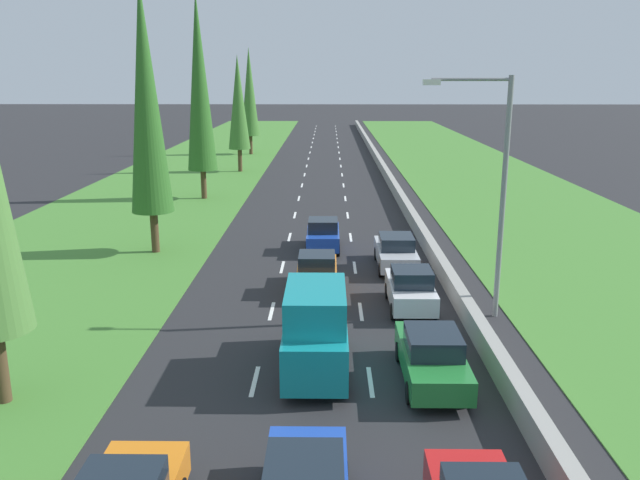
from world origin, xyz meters
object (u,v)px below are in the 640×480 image
(silver_sedan_right_lane, at_px, (396,252))
(poplar_tree_fifth, at_px, (249,92))
(blue_hatchback_centre_lane, at_px, (323,235))
(green_sedan_right_lane, at_px, (432,356))
(street_light_mast, at_px, (495,181))
(orange_hatchback_centre_lane, at_px, (317,272))
(poplar_tree_second, at_px, (146,98))
(poplar_tree_fourth, at_px, (238,103))
(poplar_tree_third, at_px, (199,83))
(white_hatchback_right_lane, at_px, (411,289))
(teal_van_centre_lane, at_px, (316,330))

(silver_sedan_right_lane, xyz_separation_m, poplar_tree_fifth, (-12.31, 46.08, 6.30))
(blue_hatchback_centre_lane, bearing_deg, green_sedan_right_lane, -77.39)
(street_light_mast, bearing_deg, orange_hatchback_centre_lane, 156.16)
(orange_hatchback_centre_lane, distance_m, poplar_tree_second, 12.65)
(orange_hatchback_centre_lane, relative_size, poplar_tree_fourth, 0.36)
(poplar_tree_fifth, bearing_deg, poplar_tree_second, -89.91)
(poplar_tree_second, relative_size, poplar_tree_fifth, 1.13)
(poplar_tree_third, bearing_deg, green_sedan_right_lane, -67.32)
(blue_hatchback_centre_lane, xyz_separation_m, poplar_tree_second, (-8.74, -0.60, 7.05))
(orange_hatchback_centre_lane, bearing_deg, poplar_tree_fourth, 102.71)
(street_light_mast, bearing_deg, poplar_tree_third, 122.43)
(silver_sedan_right_lane, height_order, poplar_tree_fifth, poplar_tree_fifth)
(green_sedan_right_lane, xyz_separation_m, silver_sedan_right_lane, (0.12, 11.88, 0.00))
(green_sedan_right_lane, bearing_deg, blue_hatchback_centre_lane, 102.61)
(white_hatchback_right_lane, height_order, poplar_tree_second, poplar_tree_second)
(teal_van_centre_lane, height_order, silver_sedan_right_lane, teal_van_centre_lane)
(blue_hatchback_centre_lane, bearing_deg, poplar_tree_fourth, 105.93)
(blue_hatchback_centre_lane, xyz_separation_m, poplar_tree_fifth, (-8.81, 42.81, 6.28))
(orange_hatchback_centre_lane, bearing_deg, poplar_tree_fifth, 99.85)
(white_hatchback_right_lane, relative_size, street_light_mast, 0.43)
(orange_hatchback_centre_lane, relative_size, street_light_mast, 0.43)
(white_hatchback_right_lane, relative_size, poplar_tree_second, 0.29)
(white_hatchback_right_lane, distance_m, poplar_tree_second, 16.39)
(poplar_tree_third, height_order, street_light_mast, poplar_tree_third)
(poplar_tree_second, xyz_separation_m, street_light_mast, (15.09, -9.03, -2.66))
(teal_van_centre_lane, bearing_deg, silver_sedan_right_lane, 72.20)
(poplar_tree_third, bearing_deg, poplar_tree_fourth, 86.58)
(white_hatchback_right_lane, distance_m, poplar_tree_third, 27.71)
(white_hatchback_right_lane, xyz_separation_m, poplar_tree_fourth, (-11.72, 37.61, 5.66))
(poplar_tree_fifth, bearing_deg, white_hatchback_right_lane, -76.59)
(green_sedan_right_lane, height_order, street_light_mast, street_light_mast)
(silver_sedan_right_lane, relative_size, street_light_mast, 0.50)
(orange_hatchback_centre_lane, distance_m, street_light_mast, 8.40)
(green_sedan_right_lane, distance_m, poplar_tree_third, 33.14)
(poplar_tree_fourth, bearing_deg, silver_sedan_right_lane, -69.90)
(blue_hatchback_centre_lane, bearing_deg, orange_hatchback_centre_lane, -91.74)
(teal_van_centre_lane, height_order, poplar_tree_fifth, poplar_tree_fifth)
(poplar_tree_fourth, xyz_separation_m, street_light_mast, (14.55, -38.34, -1.27))
(poplar_tree_fifth, bearing_deg, poplar_tree_third, -90.48)
(green_sedan_right_lane, relative_size, silver_sedan_right_lane, 1.00)
(white_hatchback_right_lane, xyz_separation_m, poplar_tree_second, (-12.26, 8.29, 7.05))
(silver_sedan_right_lane, bearing_deg, street_light_mast, -65.90)
(poplar_tree_second, bearing_deg, orange_hatchback_centre_lane, -35.69)
(poplar_tree_third, xyz_separation_m, poplar_tree_fifth, (0.24, 28.21, -1.34))
(poplar_tree_third, bearing_deg, teal_van_centre_lane, -72.94)
(white_hatchback_right_lane, height_order, poplar_tree_fifth, poplar_tree_fifth)
(teal_van_centre_lane, height_order, blue_hatchback_centre_lane, teal_van_centre_lane)
(teal_van_centre_lane, relative_size, street_light_mast, 0.54)
(blue_hatchback_centre_lane, height_order, poplar_tree_third, poplar_tree_third)
(poplar_tree_second, bearing_deg, white_hatchback_right_lane, -34.07)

